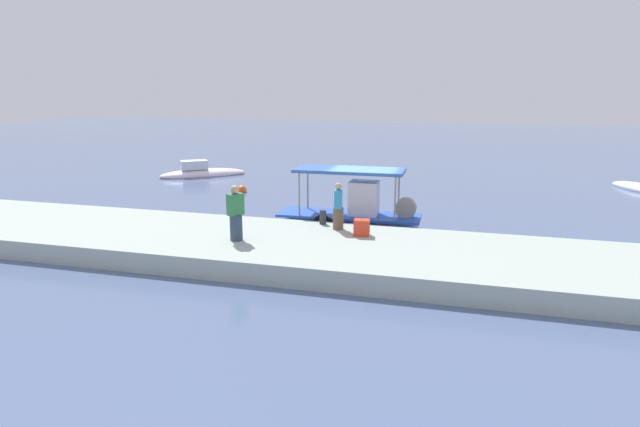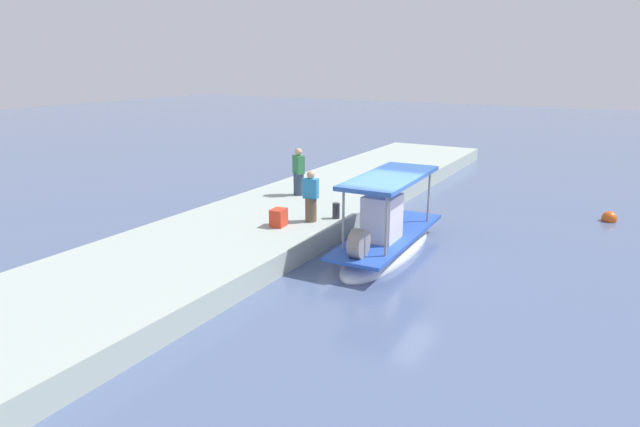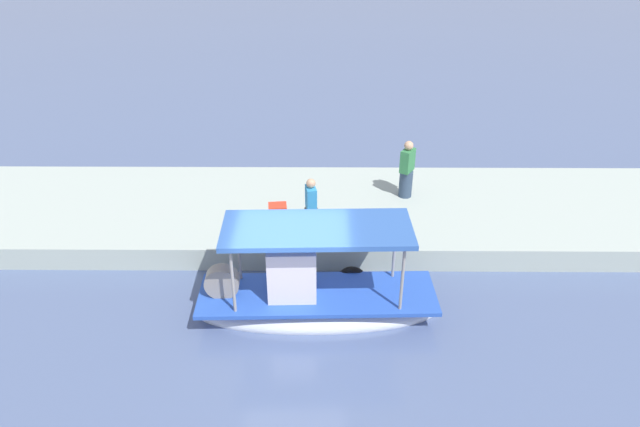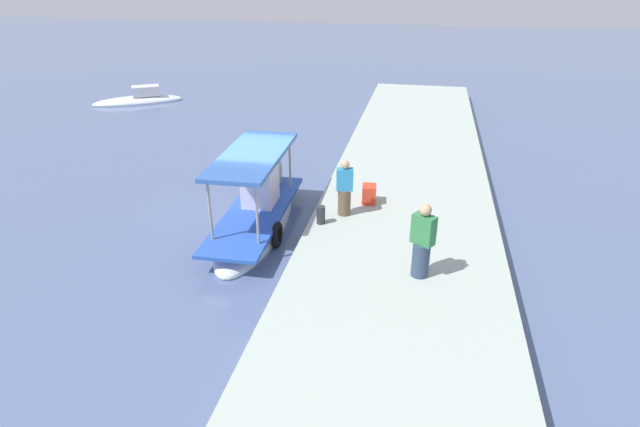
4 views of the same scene
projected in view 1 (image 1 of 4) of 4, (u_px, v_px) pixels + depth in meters
ground_plane at (364, 227)px, 21.91m from camera, size 120.00×120.00×0.00m
dock_quay at (336, 253)px, 17.47m from camera, size 36.00×5.17×0.65m
main_fishing_boat at (352, 218)px, 21.58m from camera, size 5.83×1.89×2.72m
fisherman_near_bollard at (338, 208)px, 18.91m from camera, size 0.42×0.50×1.64m
fisherman_by_crate at (236, 216)px, 17.56m from camera, size 0.55×0.58×1.80m
mooring_bollard at (323, 217)px, 19.71m from camera, size 0.24×0.24×0.51m
cargo_crate at (362, 228)px, 18.21m from camera, size 0.55×0.46×0.55m
marker_buoy at (242, 190)px, 28.85m from camera, size 0.53×0.53×0.53m
moored_boat_mid at (202, 173)px, 33.87m from camera, size 5.07×4.34×1.24m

